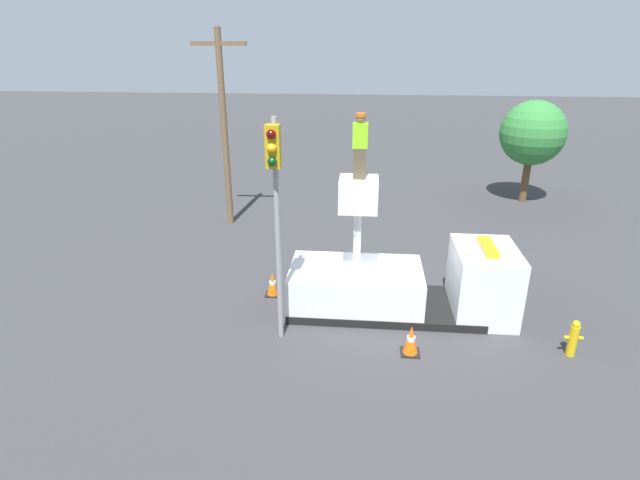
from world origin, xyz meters
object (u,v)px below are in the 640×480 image
(fire_hydrant, at_px, (573,338))
(utility_pole, at_px, (224,124))
(tree_left_bg, at_px, (533,133))
(worker, at_px, (360,146))
(traffic_cone_rear, at_px, (273,284))
(traffic_cone_curbside, at_px, (411,340))
(bucket_truck, at_px, (403,284))
(traffic_light_pole, at_px, (275,191))

(fire_hydrant, xyz_separation_m, utility_pole, (-11.23, 8.90, 3.80))
(fire_hydrant, bearing_deg, tree_left_bg, 79.53)
(worker, xyz_separation_m, utility_pole, (-5.65, 6.95, -0.59))
(traffic_cone_rear, xyz_separation_m, tree_left_bg, (10.65, 10.76, 2.98))
(fire_hydrant, xyz_separation_m, traffic_cone_rear, (-8.20, 2.50, -0.13))
(worker, height_order, utility_pole, utility_pole)
(fire_hydrant, height_order, traffic_cone_curbside, fire_hydrant)
(bucket_truck, xyz_separation_m, fire_hydrant, (4.20, -1.95, -0.35))
(fire_hydrant, height_order, traffic_cone_rear, fire_hydrant)
(fire_hydrant, bearing_deg, bucket_truck, 155.15)
(bucket_truck, xyz_separation_m, traffic_light_pole, (-3.35, -1.89, 3.31))
(worker, relative_size, fire_hydrant, 1.73)
(traffic_light_pole, relative_size, tree_left_bg, 1.21)
(traffic_cone_rear, bearing_deg, bucket_truck, -7.88)
(bucket_truck, bearing_deg, traffic_cone_curbside, -87.32)
(traffic_cone_rear, xyz_separation_m, utility_pole, (-3.03, 6.40, 3.93))
(worker, height_order, fire_hydrant, worker)
(bucket_truck, height_order, fire_hydrant, bucket_truck)
(traffic_cone_curbside, bearing_deg, bucket_truck, 92.68)
(traffic_light_pole, distance_m, traffic_cone_curbside, 5.13)
(bucket_truck, relative_size, tree_left_bg, 1.33)
(worker, relative_size, traffic_cone_curbside, 2.19)
(tree_left_bg, bearing_deg, traffic_light_pole, -127.14)
(fire_hydrant, relative_size, utility_pole, 0.13)
(traffic_cone_rear, xyz_separation_m, traffic_cone_curbside, (4.10, -2.79, 0.01))
(bucket_truck, relative_size, fire_hydrant, 6.46)
(bucket_truck, relative_size, traffic_cone_curbside, 8.16)
(bucket_truck, height_order, tree_left_bg, tree_left_bg)
(worker, xyz_separation_m, traffic_cone_curbside, (1.48, -2.24, -4.51))
(bucket_truck, xyz_separation_m, tree_left_bg, (6.65, 11.31, 2.51))
(traffic_cone_curbside, bearing_deg, worker, 123.46)
(bucket_truck, distance_m, traffic_light_pole, 5.08)
(traffic_cone_curbside, height_order, tree_left_bg, tree_left_bg)
(fire_hydrant, bearing_deg, utility_pole, 141.59)
(bucket_truck, height_order, traffic_cone_rear, bucket_truck)
(tree_left_bg, bearing_deg, traffic_cone_curbside, -115.78)
(traffic_cone_rear, distance_m, traffic_cone_curbside, 4.96)
(bucket_truck, distance_m, worker, 4.27)
(bucket_truck, relative_size, traffic_cone_rear, 8.40)
(fire_hydrant, height_order, utility_pole, utility_pole)
(bucket_truck, height_order, traffic_light_pole, traffic_light_pole)
(fire_hydrant, distance_m, traffic_cone_curbside, 4.11)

